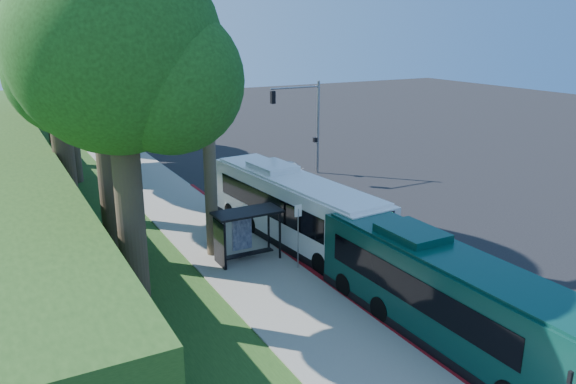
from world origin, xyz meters
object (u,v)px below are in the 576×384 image
pickup (288,175)px  white_bus (293,208)px  bus_shelter (241,226)px  teal_bus (445,294)px

pickup → white_bus: bearing=-104.2°
bus_shelter → white_bus: (3.45, 1.23, 0.04)m
white_bus → bus_shelter: bearing=-165.0°
bus_shelter → pickup: bearing=52.3°
teal_bus → pickup: teal_bus is taller
pickup → teal_bus: bearing=-90.3°
white_bus → teal_bus: 10.95m
white_bus → pickup: 10.82m
white_bus → pickup: bearing=58.3°
bus_shelter → white_bus: bearing=19.6°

